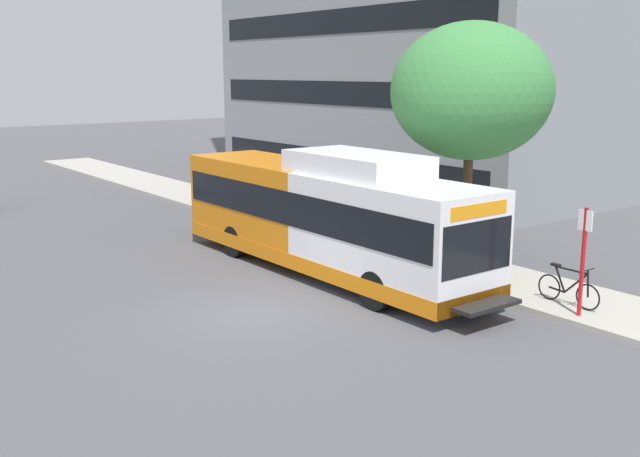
{
  "coord_description": "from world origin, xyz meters",
  "views": [
    {
      "loc": [
        -9.08,
        -14.75,
        5.82
      ],
      "look_at": [
        2.9,
        1.01,
        1.6
      ],
      "focal_mm": 41.56,
      "sensor_mm": 36.0,
      "label": 1
    }
  ],
  "objects_px": {
    "transit_bus": "(326,216)",
    "street_tree_near_stop": "(471,92)",
    "bicycle_parked": "(568,288)",
    "bus_stop_sign_pole": "(583,254)"
  },
  "relations": [
    {
      "from": "transit_bus",
      "to": "bicycle_parked",
      "type": "distance_m",
      "value": 7.03
    },
    {
      "from": "bicycle_parked",
      "to": "transit_bus",
      "type": "bearing_deg",
      "value": 112.28
    },
    {
      "from": "transit_bus",
      "to": "bus_stop_sign_pole",
      "type": "bearing_deg",
      "value": -73.17
    },
    {
      "from": "transit_bus",
      "to": "bicycle_parked",
      "type": "height_order",
      "value": "transit_bus"
    },
    {
      "from": "transit_bus",
      "to": "street_tree_near_stop",
      "type": "relative_size",
      "value": 1.72
    },
    {
      "from": "transit_bus",
      "to": "bus_stop_sign_pole",
      "type": "height_order",
      "value": "transit_bus"
    },
    {
      "from": "bus_stop_sign_pole",
      "to": "street_tree_near_stop",
      "type": "bearing_deg",
      "value": 71.38
    },
    {
      "from": "street_tree_near_stop",
      "to": "transit_bus",
      "type": "bearing_deg",
      "value": 153.65
    },
    {
      "from": "bus_stop_sign_pole",
      "to": "street_tree_near_stop",
      "type": "distance_m",
      "value": 6.51
    },
    {
      "from": "transit_bus",
      "to": "street_tree_near_stop",
      "type": "height_order",
      "value": "street_tree_near_stop"
    }
  ]
}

